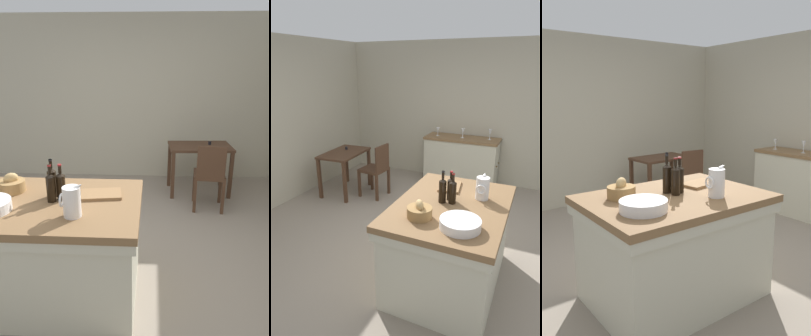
{
  "view_description": "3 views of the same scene",
  "coord_description": "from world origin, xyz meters",
  "views": [
    {
      "loc": [
        0.34,
        -2.81,
        2.0
      ],
      "look_at": [
        0.17,
        0.3,
        0.92
      ],
      "focal_mm": 35.03,
      "sensor_mm": 36.0,
      "label": 1
    },
    {
      "loc": [
        -3.02,
        -1.16,
        2.16
      ],
      "look_at": [
        0.17,
        0.32,
        0.94
      ],
      "focal_mm": 31.96,
      "sensor_mm": 36.0,
      "label": 2
    },
    {
      "loc": [
        -2.1,
        -2.66,
        1.67
      ],
      "look_at": [
        0.14,
        0.3,
        0.92
      ],
      "focal_mm": 37.48,
      "sensor_mm": 36.0,
      "label": 3
    }
  ],
  "objects": [
    {
      "name": "pitcher",
      "position": [
        -0.23,
        -0.71,
        1.01
      ],
      "size": [
        0.17,
        0.13,
        0.27
      ],
      "color": "white",
      "rests_on": "island_table"
    },
    {
      "name": "wine_bottle_dark",
      "position": [
        -0.38,
        -0.43,
        1.01
      ],
      "size": [
        0.07,
        0.07,
        0.3
      ],
      "color": "black",
      "rests_on": "island_table"
    },
    {
      "name": "wine_bottle_green",
      "position": [
        -0.45,
        -0.47,
        1.01
      ],
      "size": [
        0.07,
        0.07,
        0.31
      ],
      "color": "black",
      "rests_on": "island_table"
    },
    {
      "name": "wine_glass_middle",
      "position": [
        2.24,
        0.6,
        1.01
      ],
      "size": [
        0.07,
        0.07,
        0.15
      ],
      "color": "white",
      "rests_on": "side_cabinet"
    },
    {
      "name": "bread_basket",
      "position": [
        -0.85,
        -0.29,
        0.95
      ],
      "size": [
        0.22,
        0.22,
        0.17
      ],
      "color": "olive",
      "rests_on": "island_table"
    },
    {
      "name": "side_cabinet",
      "position": [
        2.26,
        0.14,
        0.45
      ],
      "size": [
        0.52,
        1.35,
        0.9
      ],
      "color": "brown",
      "rests_on": "ground"
    },
    {
      "name": "island_table",
      "position": [
        -0.46,
        -0.47,
        0.48
      ],
      "size": [
        1.44,
        1.04,
        0.89
      ],
      "color": "brown",
      "rests_on": "ground"
    },
    {
      "name": "cutting_board",
      "position": [
        -0.08,
        -0.33,
        0.9
      ],
      "size": [
        0.36,
        0.26,
        0.02
      ],
      "primitive_type": "cube",
      "rotation": [
        0.0,
        0.0,
        0.15
      ],
      "color": "olive",
      "rests_on": "island_table"
    },
    {
      "name": "ground_plane",
      "position": [
        0.0,
        0.0,
        0.0
      ],
      "size": [
        6.76,
        6.76,
        0.0
      ],
      "primitive_type": "plane",
      "color": "gray"
    },
    {
      "name": "wine_bottle_amber",
      "position": [
        -0.47,
        -0.37,
        1.02
      ],
      "size": [
        0.07,
        0.07,
        0.32
      ],
      "color": "black",
      "rests_on": "island_table"
    },
    {
      "name": "wine_glass_far_left",
      "position": [
        2.32,
        -0.34,
        1.03
      ],
      "size": [
        0.07,
        0.07,
        0.18
      ],
      "color": "white",
      "rests_on": "side_cabinet"
    },
    {
      "name": "wooden_chair",
      "position": [
        1.1,
        1.29,
        0.5
      ],
      "size": [
        0.43,
        0.43,
        0.92
      ],
      "color": "#472D1E",
      "rests_on": "ground"
    },
    {
      "name": "writing_desk",
      "position": [
        1.04,
        1.89,
        0.62
      ],
      "size": [
        0.93,
        0.61,
        0.78
      ],
      "color": "#472D1E",
      "rests_on": "ground"
    },
    {
      "name": "wall_right",
      "position": [
        2.6,
        0.0,
        1.3
      ],
      "size": [
        0.12,
        5.2,
        2.6
      ],
      "primitive_type": "cube",
      "color": "#B2AA93",
      "rests_on": "ground"
    },
    {
      "name": "wash_bowl",
      "position": [
        -0.88,
        -0.66,
        0.93
      ],
      "size": [
        0.34,
        0.34,
        0.08
      ],
      "primitive_type": "cylinder",
      "color": "white",
      "rests_on": "island_table"
    },
    {
      "name": "wine_glass_left",
      "position": [
        2.25,
        0.13,
        1.02
      ],
      "size": [
        0.07,
        0.07,
        0.17
      ],
      "color": "white",
      "rests_on": "side_cabinet"
    }
  ]
}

